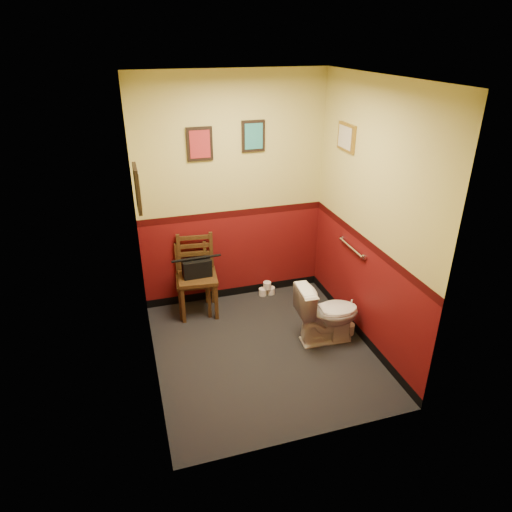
{
  "coord_description": "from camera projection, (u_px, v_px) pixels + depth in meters",
  "views": [
    {
      "loc": [
        -1.19,
        -3.69,
        3.01
      ],
      "look_at": [
        0.0,
        0.25,
        1.0
      ],
      "focal_mm": 32.0,
      "sensor_mm": 36.0,
      "label": 1
    }
  ],
  "objects": [
    {
      "name": "floor",
      "position": [
        263.0,
        351.0,
        4.81
      ],
      "size": [
        2.2,
        2.4,
        0.0
      ],
      "primitive_type": "cube",
      "color": "black",
      "rests_on": "ground"
    },
    {
      "name": "ceiling",
      "position": [
        265.0,
        77.0,
        3.62
      ],
      "size": [
        2.2,
        2.4,
        0.0
      ],
      "primitive_type": "cube",
      "rotation": [
        3.14,
        0.0,
        0.0
      ],
      "color": "silver",
      "rests_on": "ground"
    },
    {
      "name": "wall_back",
      "position": [
        232.0,
        194.0,
        5.25
      ],
      "size": [
        2.2,
        0.0,
        2.7
      ],
      "primitive_type": "cube",
      "rotation": [
        1.57,
        0.0,
        0.0
      ],
      "color": "#590D0E",
      "rests_on": "ground"
    },
    {
      "name": "wall_front",
      "position": [
        316.0,
        298.0,
        3.18
      ],
      "size": [
        2.2,
        0.0,
        2.7
      ],
      "primitive_type": "cube",
      "rotation": [
        -1.57,
        0.0,
        0.0
      ],
      "color": "#590D0E",
      "rests_on": "ground"
    },
    {
      "name": "wall_left",
      "position": [
        142.0,
        248.0,
        3.93
      ],
      "size": [
        0.0,
        2.4,
        2.7
      ],
      "primitive_type": "cube",
      "rotation": [
        1.57,
        0.0,
        1.57
      ],
      "color": "#590D0E",
      "rests_on": "ground"
    },
    {
      "name": "wall_right",
      "position": [
        370.0,
        221.0,
        4.5
      ],
      "size": [
        0.0,
        2.4,
        2.7
      ],
      "primitive_type": "cube",
      "rotation": [
        1.57,
        0.0,
        -1.57
      ],
      "color": "#590D0E",
      "rests_on": "ground"
    },
    {
      "name": "grab_bar",
      "position": [
        351.0,
        248.0,
        4.88
      ],
      "size": [
        0.05,
        0.56,
        0.06
      ],
      "color": "silver",
      "rests_on": "wall_right"
    },
    {
      "name": "framed_print_back_a",
      "position": [
        200.0,
        144.0,
        4.88
      ],
      "size": [
        0.28,
        0.04,
        0.36
      ],
      "color": "black",
      "rests_on": "wall_back"
    },
    {
      "name": "framed_print_back_b",
      "position": [
        253.0,
        136.0,
        5.01
      ],
      "size": [
        0.26,
        0.04,
        0.34
      ],
      "color": "black",
      "rests_on": "wall_back"
    },
    {
      "name": "framed_print_left",
      "position": [
        138.0,
        189.0,
        3.8
      ],
      "size": [
        0.04,
        0.3,
        0.38
      ],
      "color": "black",
      "rests_on": "wall_left"
    },
    {
      "name": "framed_print_right",
      "position": [
        346.0,
        137.0,
        4.71
      ],
      "size": [
        0.04,
        0.34,
        0.28
      ],
      "color": "olive",
      "rests_on": "wall_right"
    },
    {
      "name": "toilet",
      "position": [
        327.0,
        313.0,
        4.85
      ],
      "size": [
        0.7,
        0.42,
        0.67
      ],
      "primitive_type": "imported",
      "rotation": [
        0.0,
        0.0,
        1.52
      ],
      "color": "white",
      "rests_on": "floor"
    },
    {
      "name": "toilet_brush",
      "position": [
        349.0,
        328.0,
        5.06
      ],
      "size": [
        0.12,
        0.12,
        0.44
      ],
      "color": "silver",
      "rests_on": "floor"
    },
    {
      "name": "chair_left",
      "position": [
        193.0,
        279.0,
        5.36
      ],
      "size": [
        0.43,
        0.43,
        0.83
      ],
      "rotation": [
        0.0,
        0.0,
        -0.11
      ],
      "color": "#533518",
      "rests_on": "floor"
    },
    {
      "name": "chair_right",
      "position": [
        197.0,
        275.0,
        5.32
      ],
      "size": [
        0.48,
        0.48,
        0.94
      ],
      "rotation": [
        0.0,
        0.0,
        -0.11
      ],
      "color": "#533518",
      "rests_on": "floor"
    },
    {
      "name": "handbag",
      "position": [
        197.0,
        268.0,
        5.23
      ],
      "size": [
        0.33,
        0.17,
        0.24
      ],
      "rotation": [
        0.0,
        0.0,
        0.03
      ],
      "color": "black",
      "rests_on": "chair_right"
    },
    {
      "name": "tp_stack",
      "position": [
        267.0,
        289.0,
        5.82
      ],
      "size": [
        0.21,
        0.11,
        0.18
      ],
      "color": "silver",
      "rests_on": "floor"
    }
  ]
}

